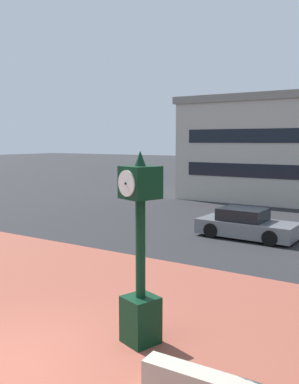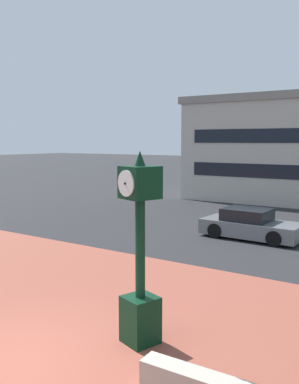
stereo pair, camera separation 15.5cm
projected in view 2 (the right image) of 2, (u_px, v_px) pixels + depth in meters
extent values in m
plane|color=#262628|center=(12.00, 366.00, 7.87)|extent=(200.00, 200.00, 0.00)
cube|color=brown|center=(78.00, 330.00, 9.33)|extent=(44.00, 11.55, 0.01)
cube|color=black|center=(140.00, 320.00, 8.73)|extent=(0.81, 0.81, 0.99)
cylinder|color=black|center=(140.00, 248.00, 8.54)|extent=(0.20, 0.20, 2.04)
cube|color=black|center=(140.00, 182.00, 8.38)|extent=(0.82, 0.82, 0.65)
cylinder|color=white|center=(153.00, 181.00, 8.59)|extent=(0.50, 0.19, 0.52)
sphere|color=black|center=(154.00, 181.00, 8.60)|extent=(0.05, 0.05, 0.05)
cylinder|color=white|center=(126.00, 183.00, 8.17)|extent=(0.50, 0.19, 0.52)
sphere|color=black|center=(125.00, 183.00, 8.16)|extent=(0.05, 0.05, 0.05)
cone|color=black|center=(140.00, 158.00, 8.32)|extent=(0.23, 0.23, 0.30)
cube|color=slate|center=(251.00, 228.00, 18.10)|extent=(4.25, 1.97, 0.64)
cube|color=black|center=(247.00, 215.00, 18.15)|extent=(1.98, 1.63, 0.56)
cylinder|color=black|center=(288.00, 231.00, 18.04)|extent=(0.65, 0.24, 0.64)
cylinder|color=black|center=(274.00, 239.00, 16.68)|extent=(0.65, 0.24, 0.64)
cylinder|color=black|center=(232.00, 224.00, 19.55)|extent=(0.65, 0.24, 0.64)
cylinder|color=black|center=(215.00, 231.00, 18.19)|extent=(0.65, 0.24, 0.64)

